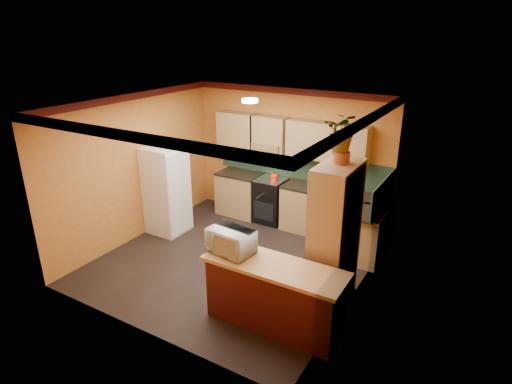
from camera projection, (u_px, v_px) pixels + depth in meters
room_shell at (241, 140)px, 6.81m from camera, size 4.24×4.24×2.72m
base_cabinets_back at (298, 207)px, 8.45m from camera, size 3.65×0.60×0.88m
countertop_back at (299, 185)px, 8.29m from camera, size 3.65×0.62×0.04m
stove at (271, 200)px, 8.74m from camera, size 0.58×0.58×0.91m
kettle at (274, 177)px, 8.46m from camera, size 0.18×0.18×0.18m
sink at (337, 191)px, 7.91m from camera, size 0.48×0.40×0.03m
base_cabinets_right at (358, 236)px, 7.28m from camera, size 0.60×0.80×0.88m
countertop_right at (360, 211)px, 7.11m from camera, size 0.62×0.80×0.04m
fridge at (166, 190)px, 8.18m from camera, size 0.68×0.66×1.70m
pantry at (334, 236)px, 5.93m from camera, size 0.48×0.90×2.10m
fern_pot at (341, 157)px, 5.57m from camera, size 0.22×0.22×0.16m
fern at (343, 132)px, 5.44m from camera, size 0.46×0.40×0.51m
breakfast_bar at (274, 297)px, 5.63m from camera, size 1.80×0.55×0.88m
bar_top at (274, 266)px, 5.47m from camera, size 1.90×0.65×0.05m
microwave at (231, 241)px, 5.71m from camera, size 0.64×0.47×0.33m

